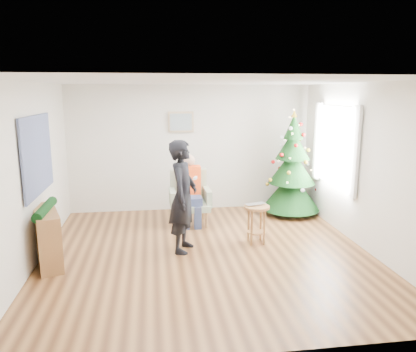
{
  "coord_description": "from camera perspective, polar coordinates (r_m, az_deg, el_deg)",
  "views": [
    {
      "loc": [
        -0.8,
        -5.84,
        2.46
      ],
      "look_at": [
        0.1,
        0.6,
        1.1
      ],
      "focal_mm": 35.0,
      "sensor_mm": 36.0,
      "label": 1
    }
  ],
  "objects": [
    {
      "name": "floor",
      "position": [
        6.39,
        -0.15,
        -10.84
      ],
      "size": [
        5.0,
        5.0,
        0.0
      ],
      "primitive_type": "plane",
      "color": "brown",
      "rests_on": "ground"
    },
    {
      "name": "ceiling",
      "position": [
        5.9,
        -0.16,
        13.18
      ],
      "size": [
        5.0,
        5.0,
        0.0
      ],
      "primitive_type": "plane",
      "rotation": [
        3.14,
        0.0,
        0.0
      ],
      "color": "white",
      "rests_on": "wall_back"
    },
    {
      "name": "wall_back",
      "position": [
        8.46,
        -2.45,
        3.91
      ],
      "size": [
        5.0,
        0.0,
        5.0
      ],
      "primitive_type": "plane",
      "rotation": [
        1.57,
        0.0,
        0.0
      ],
      "color": "silver",
      "rests_on": "floor"
    },
    {
      "name": "wall_front",
      "position": [
        3.62,
        5.24,
        -6.88
      ],
      "size": [
        5.0,
        0.0,
        5.0
      ],
      "primitive_type": "plane",
      "rotation": [
        -1.57,
        0.0,
        0.0
      ],
      "color": "silver",
      "rests_on": "floor"
    },
    {
      "name": "wall_left",
      "position": [
        6.19,
        -23.73,
        0.01
      ],
      "size": [
        0.0,
        5.0,
        5.0
      ],
      "primitive_type": "plane",
      "rotation": [
        1.57,
        0.0,
        1.57
      ],
      "color": "silver",
      "rests_on": "floor"
    },
    {
      "name": "wall_right",
      "position": [
        6.81,
        21.19,
        1.2
      ],
      "size": [
        0.0,
        5.0,
        5.0
      ],
      "primitive_type": "plane",
      "rotation": [
        1.57,
        0.0,
        -1.57
      ],
      "color": "silver",
      "rests_on": "floor"
    },
    {
      "name": "window_panel",
      "position": [
        7.64,
        17.5,
        4.05
      ],
      "size": [
        0.04,
        1.3,
        1.4
      ],
      "primitive_type": "cube",
      "color": "white",
      "rests_on": "wall_right"
    },
    {
      "name": "curtains",
      "position": [
        7.63,
        17.3,
        4.05
      ],
      "size": [
        0.05,
        1.75,
        1.5
      ],
      "color": "white",
      "rests_on": "wall_right"
    },
    {
      "name": "christmas_tree",
      "position": [
        8.3,
        11.73,
        1.03
      ],
      "size": [
        1.16,
        1.16,
        2.09
      ],
      "rotation": [
        0.0,
        0.0,
        -0.06
      ],
      "color": "#3F2816",
      "rests_on": "floor"
    },
    {
      "name": "stool",
      "position": [
        6.75,
        6.81,
        -6.73
      ],
      "size": [
        0.42,
        0.42,
        0.63
      ],
      "rotation": [
        0.0,
        0.0,
        -0.04
      ],
      "color": "brown",
      "rests_on": "floor"
    },
    {
      "name": "laptop",
      "position": [
        6.65,
        6.88,
        -4.08
      ],
      "size": [
        0.4,
        0.32,
        0.03
      ],
      "primitive_type": "imported",
      "rotation": [
        0.0,
        0.0,
        0.31
      ],
      "color": "silver",
      "rests_on": "stool"
    },
    {
      "name": "armchair",
      "position": [
        7.69,
        -2.57,
        -3.99
      ],
      "size": [
        0.76,
        0.69,
        1.0
      ],
      "rotation": [
        0.0,
        0.0,
        0.02
      ],
      "color": "gray",
      "rests_on": "floor"
    },
    {
      "name": "seated_person",
      "position": [
        7.56,
        -2.55,
        -1.89
      ],
      "size": [
        0.42,
        0.6,
        1.31
      ],
      "rotation": [
        0.0,
        0.0,
        0.02
      ],
      "color": "navy",
      "rests_on": "armchair"
    },
    {
      "name": "standing_man",
      "position": [
        6.26,
        -3.52,
        -2.89
      ],
      "size": [
        0.6,
        0.74,
        1.75
      ],
      "primitive_type": "imported",
      "rotation": [
        0.0,
        0.0,
        1.25
      ],
      "color": "black",
      "rests_on": "floor"
    },
    {
      "name": "game_controller",
      "position": [
        6.18,
        -1.81,
        -0.28
      ],
      "size": [
        0.08,
        0.13,
        0.04
      ],
      "primitive_type": "cube",
      "rotation": [
        0.0,
        0.0,
        -0.33
      ],
      "color": "white",
      "rests_on": "standing_man"
    },
    {
      "name": "console",
      "position": [
        6.35,
        -21.65,
        -7.98
      ],
      "size": [
        0.6,
        1.04,
        0.8
      ],
      "primitive_type": "cube",
      "rotation": [
        0.0,
        0.0,
        0.32
      ],
      "color": "brown",
      "rests_on": "floor"
    },
    {
      "name": "garland",
      "position": [
        6.23,
        -21.94,
        -4.33
      ],
      "size": [
        0.14,
        0.9,
        0.14
      ],
      "primitive_type": "cylinder",
      "rotation": [
        1.57,
        0.0,
        0.0
      ],
      "color": "black",
      "rests_on": "console"
    },
    {
      "name": "tapestry",
      "position": [
        6.43,
        -22.87,
        2.75
      ],
      "size": [
        0.03,
        1.5,
        1.15
      ],
      "primitive_type": "cube",
      "color": "black",
      "rests_on": "wall_left"
    },
    {
      "name": "framed_picture",
      "position": [
        8.35,
        -3.84,
        7.59
      ],
      "size": [
        0.52,
        0.05,
        0.42
      ],
      "color": "tan",
      "rests_on": "wall_back"
    }
  ]
}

